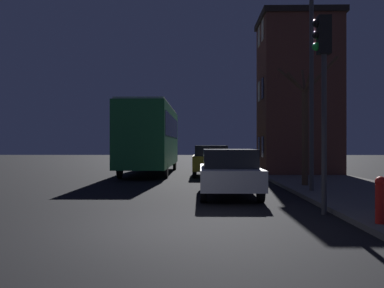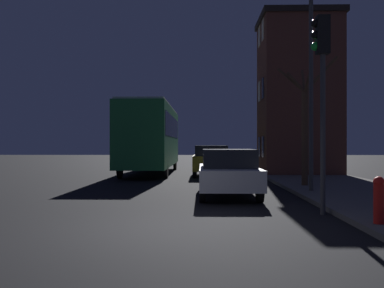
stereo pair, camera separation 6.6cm
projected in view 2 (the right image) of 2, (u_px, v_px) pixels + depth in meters
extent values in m
plane|color=black|center=(163.00, 229.00, 8.28)|extent=(120.00, 120.00, 0.00)
cube|color=brown|center=(298.00, 97.00, 23.17)|extent=(3.99, 3.72, 8.18)
cube|color=black|center=(298.00, 19.00, 23.18)|extent=(4.23, 3.96, 0.30)
cube|color=black|center=(263.00, 147.00, 22.52)|extent=(0.03, 0.70, 1.10)
cube|color=black|center=(259.00, 147.00, 23.91)|extent=(0.03, 0.70, 1.10)
cube|color=black|center=(263.00, 88.00, 22.52)|extent=(0.03, 0.70, 1.10)
cube|color=beige|center=(259.00, 92.00, 23.92)|extent=(0.03, 0.70, 1.10)
cube|color=beige|center=(263.00, 30.00, 22.53)|extent=(0.03, 0.70, 1.10)
cube|color=beige|center=(259.00, 36.00, 23.92)|extent=(0.03, 0.70, 1.10)
cylinder|color=#38383A|center=(311.00, 86.00, 14.10)|extent=(0.14, 0.14, 6.93)
cylinder|color=#38383A|center=(323.00, 134.00, 9.98)|extent=(0.12, 0.12, 3.75)
cube|color=black|center=(323.00, 35.00, 9.98)|extent=(0.30, 0.24, 0.90)
sphere|color=black|center=(315.00, 23.00, 9.98)|extent=(0.20, 0.20, 0.20)
sphere|color=black|center=(315.00, 35.00, 9.98)|extent=(0.20, 0.20, 0.20)
sphere|color=green|center=(315.00, 46.00, 9.98)|extent=(0.20, 0.20, 0.20)
cylinder|color=#473323|center=(305.00, 138.00, 15.96)|extent=(0.23, 0.23, 3.49)
cylinder|color=#473323|center=(303.00, 81.00, 16.33)|extent=(0.18, 0.82, 0.98)
cylinder|color=#473323|center=(321.00, 74.00, 15.90)|extent=(1.28, 0.23, 1.37)
cylinder|color=#473323|center=(296.00, 82.00, 16.08)|extent=(0.72, 0.35, 0.82)
cylinder|color=#473323|center=(307.00, 83.00, 15.52)|extent=(0.13, 0.94, 0.59)
cylinder|color=#473323|center=(291.00, 80.00, 16.24)|extent=(1.00, 0.65, 1.02)
cube|color=#1E6B33|center=(151.00, 137.00, 24.28)|extent=(2.43, 10.80, 3.20)
cube|color=black|center=(151.00, 127.00, 24.29)|extent=(2.45, 9.94, 1.15)
cube|color=#B2B2B2|center=(151.00, 108.00, 24.29)|extent=(2.31, 10.26, 0.12)
cylinder|color=black|center=(175.00, 162.00, 27.77)|extent=(0.18, 0.96, 0.96)
cylinder|color=black|center=(141.00, 162.00, 27.82)|extent=(0.18, 0.96, 0.96)
cylinder|color=black|center=(166.00, 168.00, 20.75)|extent=(0.18, 0.96, 0.96)
cylinder|color=black|center=(120.00, 168.00, 20.80)|extent=(0.18, 0.96, 0.96)
cube|color=#B7BABF|center=(228.00, 176.00, 13.55)|extent=(1.80, 4.50, 0.60)
cube|color=black|center=(228.00, 158.00, 13.33)|extent=(1.58, 2.34, 0.56)
cylinder|color=black|center=(248.00, 182.00, 14.99)|extent=(0.18, 0.68, 0.68)
cylinder|color=black|center=(202.00, 182.00, 15.03)|extent=(0.18, 0.68, 0.68)
cylinder|color=black|center=(260.00, 191.00, 12.07)|extent=(0.18, 0.68, 0.68)
cylinder|color=black|center=(203.00, 190.00, 12.11)|extent=(0.18, 0.68, 0.68)
cube|color=olive|center=(211.00, 163.00, 22.19)|extent=(1.85, 3.87, 0.73)
cube|color=black|center=(211.00, 151.00, 22.00)|extent=(1.63, 2.01, 0.52)
cylinder|color=black|center=(226.00, 168.00, 23.42)|extent=(0.18, 0.68, 0.68)
cylinder|color=black|center=(195.00, 168.00, 23.46)|extent=(0.18, 0.68, 0.68)
cylinder|color=black|center=(229.00, 171.00, 20.91)|extent=(0.18, 0.68, 0.68)
cylinder|color=black|center=(194.00, 171.00, 20.95)|extent=(0.18, 0.68, 0.68)
cylinder|color=red|center=(379.00, 204.00, 8.17)|extent=(0.20, 0.20, 0.75)
sphere|color=red|center=(379.00, 182.00, 8.17)|extent=(0.21, 0.21, 0.21)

